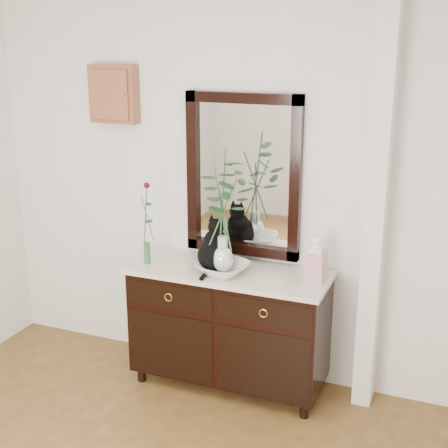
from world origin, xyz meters
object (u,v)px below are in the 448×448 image
at_px(lotus_bowl, 223,268).
at_px(ginger_jar, 316,258).
at_px(sideboard, 229,322).
at_px(cat, 214,245).

distance_m(lotus_bowl, ginger_jar, 0.61).
distance_m(sideboard, ginger_jar, 0.78).
distance_m(cat, lotus_bowl, 0.17).
bearing_deg(lotus_bowl, ginger_jar, 11.24).
bearing_deg(lotus_bowl, cat, 144.94).
bearing_deg(cat, lotus_bowl, -41.72).
height_order(sideboard, cat, cat).
bearing_deg(cat, ginger_jar, -2.20).
xyz_separation_m(sideboard, ginger_jar, (0.57, 0.04, 0.53)).
height_order(cat, ginger_jar, cat).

